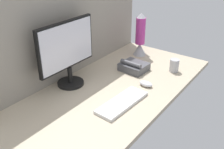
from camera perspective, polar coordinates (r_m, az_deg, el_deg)
name	(u,v)px	position (r cm, az deg, el deg)	size (l,w,h in cm)	color
ground_plane	(102,95)	(169.27, -2.26, -4.53)	(180.00, 80.00, 3.00)	tan
cubicle_wall_back	(56,25)	(176.88, -12.25, 10.47)	(180.00, 5.00, 76.56)	gray
monitor	(67,51)	(170.60, -9.78, 5.19)	(46.55, 18.00, 43.88)	black
keyboard	(122,102)	(157.45, 2.26, -6.15)	(37.00, 13.00, 2.00)	silver
mouse	(146,84)	(176.91, 7.45, -2.04)	(5.60, 9.60, 3.40)	silver
mug_steel	(174,65)	(199.46, 13.50, 1.96)	(6.90, 6.90, 9.65)	#B2B2B7
lava_lamp	(140,38)	(221.14, 6.19, 8.02)	(11.06, 11.06, 36.18)	#A5A5AD
desk_phone	(134,66)	(196.71, 4.77, 1.77)	(17.83, 19.73, 8.80)	#4C4C51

